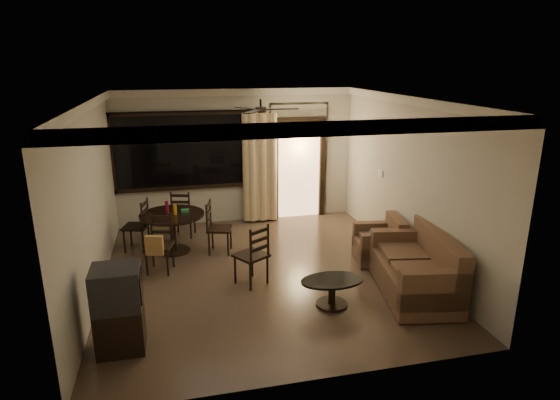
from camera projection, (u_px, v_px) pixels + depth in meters
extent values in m
plane|color=#7F6651|center=(263.00, 273.00, 7.66)|extent=(5.50, 5.50, 0.00)
plane|color=beige|center=(237.00, 157.00, 9.82)|extent=(5.00, 0.00, 5.00)
plane|color=beige|center=(313.00, 262.00, 4.69)|extent=(5.00, 0.00, 5.00)
plane|color=beige|center=(91.00, 201.00, 6.72)|extent=(0.00, 5.50, 5.50)
plane|color=beige|center=(409.00, 182.00, 7.80)|extent=(0.00, 5.50, 5.50)
plane|color=white|center=(261.00, 99.00, 6.86)|extent=(5.50, 5.50, 0.00)
cube|color=black|center=(183.00, 151.00, 9.51)|extent=(2.70, 0.04, 1.45)
cylinder|color=black|center=(186.00, 111.00, 9.21)|extent=(3.20, 0.03, 0.03)
cube|color=#FFC684|center=(299.00, 170.00, 10.18)|extent=(0.91, 0.03, 2.08)
cube|color=white|center=(381.00, 174.00, 8.81)|extent=(0.02, 0.18, 0.12)
cylinder|color=black|center=(261.00, 103.00, 6.87)|extent=(0.03, 0.03, 0.12)
cylinder|color=black|center=(261.00, 109.00, 6.90)|extent=(0.16, 0.16, 0.08)
cylinder|color=black|center=(172.00, 215.00, 8.35)|extent=(1.15, 1.15, 0.04)
cylinder|color=black|center=(173.00, 233.00, 8.44)|extent=(0.11, 0.11, 0.67)
cylinder|color=black|center=(174.00, 250.00, 8.54)|extent=(0.57, 0.57, 0.03)
cylinder|color=maroon|center=(167.00, 207.00, 8.36)|extent=(0.06, 0.06, 0.22)
cylinder|color=orange|center=(175.00, 210.00, 8.26)|extent=(0.06, 0.06, 0.18)
cube|color=#267F46|center=(185.00, 211.00, 8.43)|extent=(0.14, 0.10, 0.05)
cube|color=black|center=(136.00, 227.00, 8.49)|extent=(0.52, 0.52, 0.04)
cube|color=black|center=(220.00, 229.00, 8.38)|extent=(0.52, 0.52, 0.04)
cube|color=black|center=(159.00, 246.00, 7.60)|extent=(0.52, 0.52, 0.04)
cube|color=tan|center=(154.00, 246.00, 7.35)|extent=(0.29, 0.15, 0.32)
cube|color=black|center=(184.00, 214.00, 9.18)|extent=(0.52, 0.52, 0.04)
cube|color=black|center=(121.00, 328.00, 5.58)|extent=(0.55, 0.50, 0.56)
cube|color=black|center=(116.00, 288.00, 5.43)|extent=(0.55, 0.50, 0.50)
cube|color=black|center=(141.00, 285.00, 5.49)|extent=(0.02, 0.40, 0.34)
cube|color=#492922|center=(413.00, 279.00, 6.93)|extent=(1.22, 1.87, 0.43)
cube|color=#492922|center=(439.00, 256.00, 6.84)|extent=(0.52, 1.75, 0.71)
cube|color=#492922|center=(434.00, 290.00, 6.13)|extent=(0.94, 0.36, 0.54)
cube|color=#492922|center=(399.00, 245.00, 7.60)|extent=(0.94, 0.36, 0.54)
cube|color=#492922|center=(411.00, 263.00, 6.85)|extent=(0.91, 1.61, 0.13)
cube|color=#492922|center=(378.00, 250.00, 8.09)|extent=(0.89, 0.89, 0.36)
cube|color=#492922|center=(396.00, 233.00, 8.02)|extent=(0.31, 0.78, 0.59)
cube|color=#492922|center=(383.00, 247.00, 7.75)|extent=(0.78, 0.29, 0.45)
cube|color=#492922|center=(374.00, 234.00, 8.33)|extent=(0.78, 0.29, 0.45)
cube|color=#492922|center=(376.00, 239.00, 8.03)|extent=(0.63, 0.67, 0.11)
ellipsoid|color=navy|center=(377.00, 233.00, 8.00)|extent=(0.32, 0.27, 0.10)
ellipsoid|color=black|center=(332.00, 280.00, 6.56)|extent=(0.91, 0.54, 0.03)
cylinder|color=black|center=(332.00, 293.00, 6.61)|extent=(0.10, 0.10, 0.36)
cylinder|color=black|center=(332.00, 304.00, 6.66)|extent=(0.44, 0.44, 0.03)
cube|color=black|center=(251.00, 255.00, 7.18)|extent=(0.60, 0.60, 0.04)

